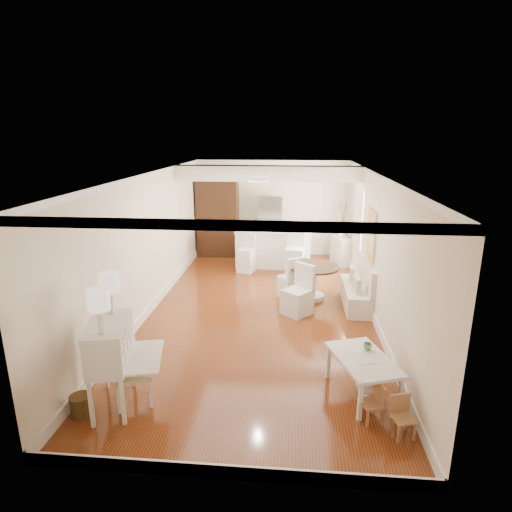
% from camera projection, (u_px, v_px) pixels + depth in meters
% --- Properties ---
extents(room, '(9.00, 9.04, 2.82)m').
position_uv_depth(room, '(264.00, 214.00, 8.60)').
color(room, brown).
rests_on(room, ground).
extents(secretary_bureau, '(1.14, 1.16, 1.22)m').
position_uv_depth(secretary_bureau, '(111.00, 365.00, 5.61)').
color(secretary_bureau, silver).
rests_on(secretary_bureau, ground).
extents(gustavian_armchair, '(0.68, 0.68, 0.90)m').
position_uv_depth(gustavian_armchair, '(133.00, 372.00, 5.73)').
color(gustavian_armchair, silver).
rests_on(gustavian_armchair, ground).
extents(wicker_basket, '(0.31, 0.31, 0.28)m').
position_uv_depth(wicker_basket, '(81.00, 405.00, 5.54)').
color(wicker_basket, brown).
rests_on(wicker_basket, ground).
extents(kids_table, '(1.01, 1.30, 0.57)m').
position_uv_depth(kids_table, '(362.00, 376.00, 5.95)').
color(kids_table, silver).
rests_on(kids_table, ground).
extents(kids_chair_a, '(0.33, 0.33, 0.53)m').
position_uv_depth(kids_chair_a, '(372.00, 403.00, 5.39)').
color(kids_chair_a, '#A06E48').
rests_on(kids_chair_a, ground).
extents(kids_chair_b, '(0.26, 0.26, 0.52)m').
position_uv_depth(kids_chair_b, '(366.00, 387.00, 5.73)').
color(kids_chair_b, '#B37F51').
rests_on(kids_chair_b, ground).
extents(kids_chair_c, '(0.31, 0.31, 0.52)m').
position_uv_depth(kids_chair_c, '(403.00, 417.00, 5.12)').
color(kids_chair_c, '#9D7047').
rests_on(kids_chair_c, ground).
extents(banquette, '(0.52, 1.60, 0.98)m').
position_uv_depth(banquette, '(356.00, 284.00, 9.01)').
color(banquette, silver).
rests_on(banquette, ground).
extents(dining_table, '(1.14, 1.14, 0.77)m').
position_uv_depth(dining_table, '(313.00, 282.00, 9.40)').
color(dining_table, '#3F2214').
rests_on(dining_table, ground).
extents(slip_chair_near, '(0.70, 0.70, 1.02)m').
position_uv_depth(slip_chair_near, '(297.00, 290.00, 8.58)').
color(slip_chair_near, white).
rests_on(slip_chair_near, ground).
extents(slip_chair_far, '(0.65, 0.65, 0.97)m').
position_uv_depth(slip_chair_far, '(292.00, 277.00, 9.44)').
color(slip_chair_far, white).
rests_on(slip_chair_far, ground).
extents(breakfast_counter, '(2.05, 0.65, 1.03)m').
position_uv_depth(breakfast_counter, '(273.00, 249.00, 11.65)').
color(breakfast_counter, white).
rests_on(breakfast_counter, ground).
extents(bar_stool_left, '(0.50, 0.50, 1.00)m').
position_uv_depth(bar_stool_left, '(246.00, 254.00, 11.24)').
color(bar_stool_left, white).
rests_on(bar_stool_left, ground).
extents(bar_stool_right, '(0.51, 0.51, 1.13)m').
position_uv_depth(bar_stool_right, '(295.00, 254.00, 10.99)').
color(bar_stool_right, white).
rests_on(bar_stool_right, ground).
extents(pantry_cabinet, '(1.20, 0.60, 2.30)m').
position_uv_depth(pantry_cabinet, '(218.00, 217.00, 12.66)').
color(pantry_cabinet, '#381E11').
rests_on(pantry_cabinet, ground).
extents(fridge, '(0.75, 0.65, 1.80)m').
position_uv_depth(fridge, '(282.00, 227.00, 12.54)').
color(fridge, silver).
rests_on(fridge, ground).
extents(sideboard, '(0.59, 0.88, 0.77)m').
position_uv_depth(sideboard, '(342.00, 251.00, 11.95)').
color(sideboard, silver).
rests_on(sideboard, ground).
extents(pencil_cup, '(0.16, 0.16, 0.09)m').
position_uv_depth(pencil_cup, '(368.00, 346.00, 6.08)').
color(pencil_cup, '#63A964').
rests_on(pencil_cup, kids_table).
extents(branch_vase, '(0.24, 0.24, 0.19)m').
position_uv_depth(branch_vase, '(341.00, 234.00, 11.82)').
color(branch_vase, white).
rests_on(branch_vase, sideboard).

